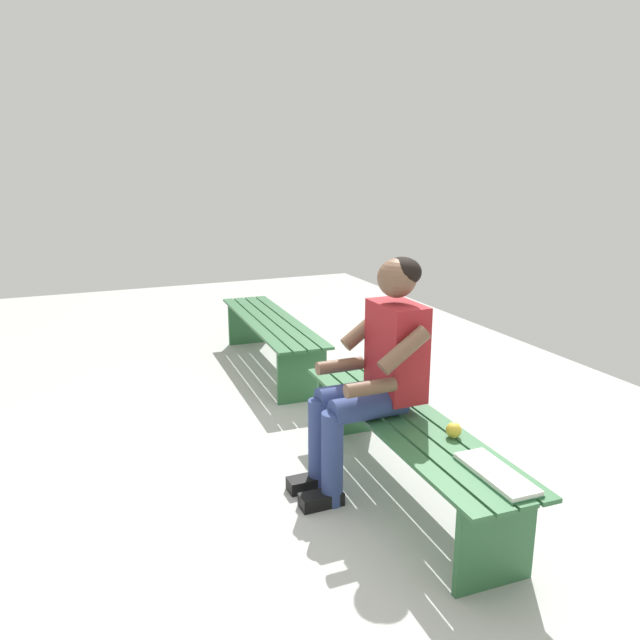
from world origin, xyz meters
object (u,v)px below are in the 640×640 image
(bench_far, at_px, (271,331))
(apple, at_px, (454,430))
(bench_near, at_px, (405,436))
(book_open, at_px, (496,474))
(person_seated, at_px, (376,367))

(bench_far, relative_size, apple, 24.75)
(bench_near, xyz_separation_m, book_open, (-0.66, -0.05, 0.11))
(bench_far, bearing_deg, person_seated, 177.24)
(bench_near, height_order, bench_far, same)
(bench_far, xyz_separation_m, apple, (-2.47, -0.10, 0.13))
(bench_near, bearing_deg, book_open, -176.03)
(bench_near, height_order, book_open, book_open)
(bench_far, xyz_separation_m, person_seated, (-2.04, 0.10, 0.34))
(bench_far, bearing_deg, bench_near, 180.00)
(person_seated, relative_size, book_open, 2.95)
(bench_near, relative_size, book_open, 4.33)
(person_seated, height_order, apple, person_seated)
(bench_far, relative_size, book_open, 4.41)
(bench_near, relative_size, apple, 24.28)
(book_open, bearing_deg, bench_far, 2.88)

